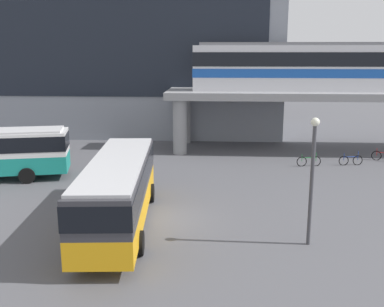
% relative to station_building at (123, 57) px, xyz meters
% --- Properties ---
extents(ground_plane, '(120.00, 120.00, 0.00)m').
position_rel_station_building_xyz_m(ground_plane, '(7.48, -15.82, -7.54)').
color(ground_plane, '#515156').
extents(station_building, '(31.54, 12.36, 15.07)m').
position_rel_station_building_xyz_m(station_building, '(0.00, 0.00, 0.00)').
color(station_building, gray).
rests_on(station_building, ground_plane).
extents(elevated_platform, '(27.63, 6.21, 4.94)m').
position_rel_station_building_xyz_m(elevated_platform, '(19.49, -9.03, -3.32)').
color(elevated_platform, gray).
rests_on(elevated_platform, ground_plane).
extents(train, '(25.54, 2.96, 3.84)m').
position_rel_station_building_xyz_m(train, '(20.58, -9.03, -0.63)').
color(train, silver).
rests_on(train, elevated_platform).
extents(bus_main, '(3.44, 11.21, 3.22)m').
position_rel_station_building_xyz_m(bus_main, '(5.41, -26.92, -5.55)').
color(bus_main, orange).
rests_on(bus_main, ground_plane).
extents(bicycle_green, '(1.78, 0.33, 1.04)m').
position_rel_station_building_xyz_m(bicycle_green, '(16.48, -14.80, -7.18)').
color(bicycle_green, black).
rests_on(bicycle_green, ground_plane).
extents(bicycle_blue, '(1.78, 0.33, 1.04)m').
position_rel_station_building_xyz_m(bicycle_blue, '(19.57, -14.32, -7.18)').
color(bicycle_blue, black).
rests_on(bicycle_blue, ground_plane).
extents(bicycle_red, '(1.67, 0.77, 1.04)m').
position_rel_station_building_xyz_m(bicycle_red, '(22.45, -12.79, -7.18)').
color(bicycle_red, black).
rests_on(bicycle_red, ground_plane).
extents(pedestrian_walking_across, '(0.46, 0.47, 1.84)m').
position_rel_station_building_xyz_m(pedestrian_walking_across, '(3.16, -17.02, -6.66)').
color(pedestrian_walking_across, '#33663F').
rests_on(pedestrian_walking_across, ground_plane).
extents(lamp_post, '(0.36, 0.36, 5.46)m').
position_rel_station_building_xyz_m(lamp_post, '(13.89, -28.45, -4.26)').
color(lamp_post, '#3F3F44').
rests_on(lamp_post, ground_plane).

